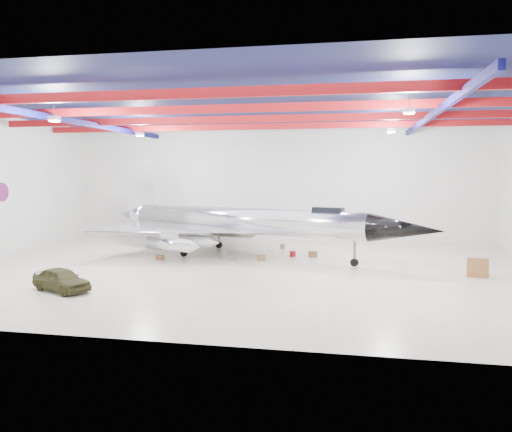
# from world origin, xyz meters

# --- Properties ---
(floor) EXTENTS (40.00, 40.00, 0.00)m
(floor) POSITION_xyz_m (0.00, 0.00, 0.00)
(floor) COLOR beige
(floor) RESTS_ON ground
(wall_back) EXTENTS (40.00, 0.00, 40.00)m
(wall_back) POSITION_xyz_m (0.00, 15.00, 5.50)
(wall_back) COLOR silver
(wall_back) RESTS_ON floor
(ceiling) EXTENTS (40.00, 40.00, 0.00)m
(ceiling) POSITION_xyz_m (0.00, 0.00, 11.00)
(ceiling) COLOR #0A0F38
(ceiling) RESTS_ON wall_back
(ceiling_structure) EXTENTS (39.50, 29.50, 1.08)m
(ceiling_structure) POSITION_xyz_m (0.00, 0.00, 10.32)
(ceiling_structure) COLOR maroon
(ceiling_structure) RESTS_ON ceiling
(wall_roundel) EXTENTS (0.10, 1.50, 1.50)m
(wall_roundel) POSITION_xyz_m (-19.94, 2.00, 5.00)
(wall_roundel) COLOR #B21414
(wall_roundel) RESTS_ON wall_left
(jet_aircraft) EXTENTS (27.12, 20.11, 7.62)m
(jet_aircraft) POSITION_xyz_m (-1.12, 5.11, 2.50)
(jet_aircraft) COLOR silver
(jet_aircraft) RESTS_ON floor
(jeep) EXTENTS (4.12, 2.98, 1.30)m
(jeep) POSITION_xyz_m (-8.48, -8.20, 0.65)
(jeep) COLOR #36361B
(jeep) RESTS_ON floor
(desk) EXTENTS (1.40, 0.94, 1.17)m
(desk) POSITION_xyz_m (15.05, 0.20, 0.58)
(desk) COLOR brown
(desk) RESTS_ON floor
(crate_ply) EXTENTS (0.57, 0.46, 0.39)m
(crate_ply) POSITION_xyz_m (-6.85, 2.09, 0.19)
(crate_ply) COLOR olive
(crate_ply) RESTS_ON floor
(engine_drum) EXTENTS (0.68, 0.68, 0.48)m
(engine_drum) POSITION_xyz_m (-1.52, 2.91, 0.24)
(engine_drum) COLOR #59595B
(engine_drum) RESTS_ON floor
(parts_bin) EXTENTS (0.74, 0.65, 0.44)m
(parts_bin) POSITION_xyz_m (4.29, 5.69, 0.22)
(parts_bin) COLOR olive
(parts_bin) RESTS_ON floor
(crate_small) EXTENTS (0.46, 0.41, 0.27)m
(crate_small) POSITION_xyz_m (-6.63, 6.58, 0.14)
(crate_small) COLOR #59595B
(crate_small) RESTS_ON floor
(tool_chest) EXTENTS (0.59, 0.59, 0.43)m
(tool_chest) POSITION_xyz_m (2.72, 5.63, 0.21)
(tool_chest) COLOR #A11018
(tool_chest) RESTS_ON floor
(oil_barrel) EXTENTS (0.63, 0.52, 0.42)m
(oil_barrel) POSITION_xyz_m (0.64, 3.32, 0.21)
(oil_barrel) COLOR olive
(oil_barrel) RESTS_ON floor
(spares_box) EXTENTS (0.47, 0.47, 0.37)m
(spares_box) POSITION_xyz_m (1.39, 9.54, 0.19)
(spares_box) COLOR #59595B
(spares_box) RESTS_ON floor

